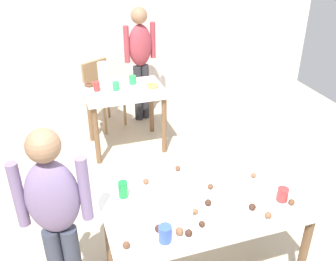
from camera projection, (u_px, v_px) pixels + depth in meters
ground_plane at (192, 257)px, 3.12m from camera, size 6.40×6.40×0.00m
wall_back at (110, 17)px, 5.16m from camera, size 6.40×0.10×2.60m
dining_table_near at (203, 208)px, 2.65m from camera, size 1.39×0.83×0.75m
dining_table_far at (125, 100)px, 4.38m from camera, size 0.91×0.66×0.75m
chair_far_table at (101, 90)px, 4.96m from camera, size 0.55×0.55×0.87m
person_girl_near at (56, 214)px, 2.30m from camera, size 0.46×0.25×1.45m
person_adult_far at (140, 55)px, 4.91m from camera, size 0.45×0.27×1.52m
mixing_bowl at (177, 215)px, 2.41m from camera, size 0.21×0.21×0.07m
soda_can at (123, 189)px, 2.60m from camera, size 0.07×0.07×0.12m
fork_near at (251, 188)px, 2.71m from camera, size 0.17×0.02×0.01m
cup_near_0 at (283, 195)px, 2.57m from camera, size 0.08×0.08×0.10m
cup_near_1 at (165, 234)px, 2.23m from camera, size 0.08×0.08×0.11m
cake_ball_0 at (126, 245)px, 2.20m from camera, size 0.05×0.05×0.05m
cake_ball_1 at (146, 181)px, 2.74m from camera, size 0.04×0.04×0.04m
cake_ball_2 at (252, 207)px, 2.50m from camera, size 0.05×0.05×0.05m
cake_ball_3 at (292, 202)px, 2.54m from camera, size 0.04×0.04×0.04m
cake_ball_4 at (178, 168)px, 2.89m from camera, size 0.04×0.04×0.04m
cake_ball_5 at (254, 175)px, 2.82m from camera, size 0.04×0.04×0.04m
cake_ball_6 at (208, 203)px, 2.54m from camera, size 0.05×0.05×0.05m
cake_ball_7 at (189, 233)px, 2.29m from camera, size 0.05×0.05×0.05m
cake_ball_8 at (210, 186)px, 2.69m from camera, size 0.04×0.04×0.04m
cake_ball_9 at (180, 232)px, 2.29m from camera, size 0.05×0.05×0.05m
cake_ball_10 at (268, 215)px, 2.42m from camera, size 0.05×0.05×0.05m
cake_ball_11 at (202, 224)px, 2.36m from camera, size 0.04×0.04×0.04m
cake_ball_12 at (195, 211)px, 2.46m from camera, size 0.04×0.04×0.04m
cake_ball_13 at (159, 228)px, 2.32m from camera, size 0.05×0.05×0.05m
pitcher_far at (103, 73)px, 4.41m from camera, size 0.13×0.13×0.26m
cup_far_0 at (133, 80)px, 4.45m from camera, size 0.08×0.08×0.10m
cup_far_1 at (116, 86)px, 4.28m from camera, size 0.08×0.08×0.10m
cup_far_2 at (97, 86)px, 4.26m from camera, size 0.07×0.07×0.11m
donut_far_0 at (130, 89)px, 4.27m from camera, size 0.14×0.14×0.04m
donut_far_1 at (90, 84)px, 4.40m from camera, size 0.13×0.13×0.04m
donut_far_2 at (152, 86)px, 4.37m from camera, size 0.14×0.14×0.04m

